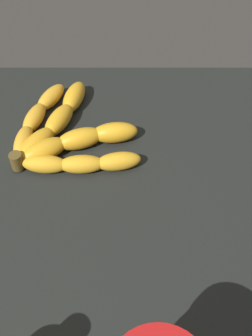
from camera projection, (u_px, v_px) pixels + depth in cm
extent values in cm
cube|color=black|center=(112.00, 214.00, 61.65)|extent=(80.24, 68.28, 3.11)
ellipsoid|color=gold|center=(43.00, 164.00, 63.98)|extent=(7.42, 3.43, 2.95)
ellipsoid|color=gold|center=(80.00, 164.00, 63.97)|extent=(7.37, 3.31, 2.95)
ellipsoid|color=gold|center=(117.00, 161.00, 64.39)|extent=(7.62, 4.10, 2.95)
ellipsoid|color=gold|center=(43.00, 151.00, 65.50)|extent=(8.43, 6.94, 3.46)
ellipsoid|color=gold|center=(79.00, 139.00, 67.19)|extent=(8.46, 5.82, 3.46)
ellipsoid|color=gold|center=(115.00, 133.00, 68.14)|extent=(8.14, 4.46, 3.46)
ellipsoid|color=gold|center=(35.00, 144.00, 66.57)|extent=(7.12, 8.49, 3.28)
ellipsoid|color=gold|center=(58.00, 120.00, 70.19)|extent=(6.23, 8.65, 3.28)
ellipsoid|color=gold|center=(73.00, 97.00, 74.08)|extent=(5.16, 8.57, 3.28)
ellipsoid|color=gold|center=(22.00, 143.00, 67.07)|extent=(3.29, 7.57, 2.85)
ellipsoid|color=gold|center=(33.00, 118.00, 70.82)|extent=(4.76, 7.91, 2.85)
ellipsoid|color=gold|center=(49.00, 98.00, 74.35)|extent=(6.01, 7.89, 2.85)
cylinder|color=brown|center=(15.00, 162.00, 63.91)|extent=(2.00, 2.00, 3.00)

